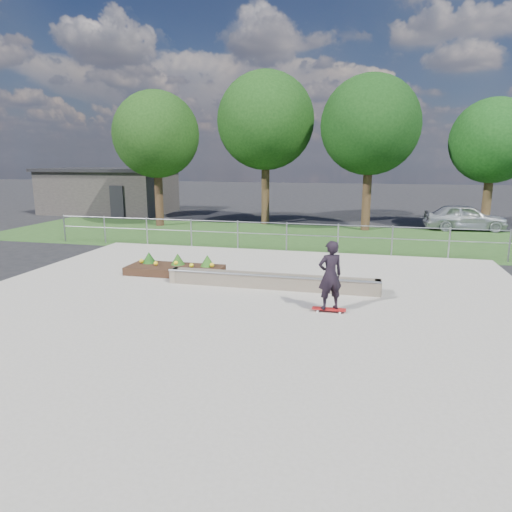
{
  "coord_description": "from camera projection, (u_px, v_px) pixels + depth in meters",
  "views": [
    {
      "loc": [
        2.96,
        -10.01,
        3.64
      ],
      "look_at": [
        0.2,
        1.5,
        1.1
      ],
      "focal_mm": 32.0,
      "sensor_mm": 36.0,
      "label": 1
    }
  ],
  "objects": [
    {
      "name": "skateboarder",
      "position": [
        330.0,
        275.0,
        10.66
      ],
      "size": [
        0.8,
        0.63,
        1.73
      ],
      "color": "white",
      "rests_on": "concrete_slab"
    },
    {
      "name": "grind_ledge",
      "position": [
        271.0,
        281.0,
        12.8
      ],
      "size": [
        6.0,
        0.44,
        0.43
      ],
      "color": "brown",
      "rests_on": "concrete_slab"
    },
    {
      "name": "planter_bed",
      "position": [
        176.0,
        268.0,
        14.43
      ],
      "size": [
        3.0,
        1.2,
        0.61
      ],
      "color": "black",
      "rests_on": "concrete_slab"
    },
    {
      "name": "fence",
      "position": [
        287.0,
        233.0,
        17.92
      ],
      "size": [
        20.06,
        0.06,
        1.2
      ],
      "color": "gray",
      "rests_on": "ground"
    },
    {
      "name": "tree_far_left",
      "position": [
        156.0,
        135.0,
        24.12
      ],
      "size": [
        4.55,
        4.55,
        7.15
      ],
      "color": "#342014",
      "rests_on": "ground"
    },
    {
      "name": "tree_mid_right",
      "position": [
        370.0,
        125.0,
        22.48
      ],
      "size": [
        4.9,
        4.9,
        7.7
      ],
      "color": "#362315",
      "rests_on": "ground"
    },
    {
      "name": "tree_far_right",
      "position": [
        493.0,
        141.0,
        22.7
      ],
      "size": [
        4.2,
        4.2,
        6.6
      ],
      "color": "#342515",
      "rests_on": "ground"
    },
    {
      "name": "grass_verge",
      "position": [
        299.0,
        237.0,
        21.41
      ],
      "size": [
        30.0,
        8.0,
        0.02
      ],
      "primitive_type": "cube",
      "color": "#25461C",
      "rests_on": "ground"
    },
    {
      "name": "tree_mid_left",
      "position": [
        266.0,
        121.0,
        24.61
      ],
      "size": [
        5.25,
        5.25,
        8.25
      ],
      "color": "#342314",
      "rests_on": "ground"
    },
    {
      "name": "building",
      "position": [
        110.0,
        190.0,
        30.94
      ],
      "size": [
        8.4,
        5.4,
        3.0
      ],
      "color": "#2E2B29",
      "rests_on": "ground"
    },
    {
      "name": "ground",
      "position": [
        233.0,
        313.0,
        10.95
      ],
      "size": [
        120.0,
        120.0,
        0.0
      ],
      "primitive_type": "plane",
      "color": "black",
      "rests_on": "ground"
    },
    {
      "name": "parked_car",
      "position": [
        465.0,
        217.0,
        23.42
      ],
      "size": [
        4.09,
        1.92,
        1.36
      ],
      "primitive_type": "imported",
      "rotation": [
        0.0,
        0.0,
        1.65
      ],
      "color": "#A4A8AD",
      "rests_on": "ground"
    },
    {
      "name": "concrete_slab",
      "position": [
        233.0,
        312.0,
        10.95
      ],
      "size": [
        15.0,
        15.0,
        0.06
      ],
      "primitive_type": "cube",
      "color": "gray",
      "rests_on": "ground"
    }
  ]
}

